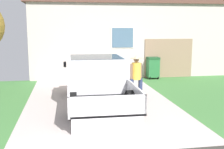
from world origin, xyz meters
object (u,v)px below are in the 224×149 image
at_px(wheeled_trash_bin, 153,67).
at_px(handbag, 137,100).
at_px(person_with_hat, 136,76).
at_px(pickup_truck, 96,82).
at_px(house_with_garage, 122,32).

bearing_deg(wheeled_trash_bin, handbag, -113.41).
distance_m(person_with_hat, wheeled_trash_bin, 4.82).
bearing_deg(pickup_truck, handbag, -14.35).
height_order(pickup_truck, person_with_hat, person_with_hat).
bearing_deg(person_with_hat, handbag, 68.81).
bearing_deg(handbag, person_with_hat, 84.38).
xyz_separation_m(handbag, wheeled_trash_bin, (2.03, 4.68, 0.48)).
relative_size(pickup_truck, wheeled_trash_bin, 4.60).
height_order(pickup_truck, handbag, pickup_truck).
bearing_deg(pickup_truck, house_with_garage, 73.36).
bearing_deg(wheeled_trash_bin, person_with_hat, -114.56).
height_order(pickup_truck, wheeled_trash_bin, pickup_truck).
bearing_deg(handbag, wheeled_trash_bin, 66.59).
relative_size(person_with_hat, handbag, 3.83).
height_order(person_with_hat, wheeled_trash_bin, person_with_hat).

